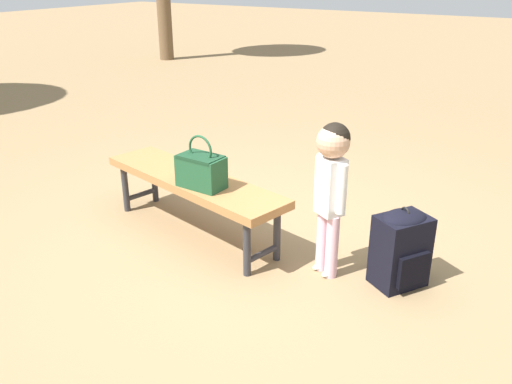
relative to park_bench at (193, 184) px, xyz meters
name	(u,v)px	position (x,y,z in m)	size (l,w,h in m)	color
ground_plane	(263,246)	(0.54, 0.10, -0.39)	(40.00, 40.00, 0.00)	#8C704C
park_bench	(193,184)	(0.00, 0.00, 0.00)	(1.65, 0.74, 0.45)	#9E6B3D
handbag	(201,170)	(0.17, -0.12, 0.18)	(0.33, 0.19, 0.37)	#1E4C2D
child_standing	(331,176)	(1.07, 0.01, 0.28)	(0.25, 0.20, 1.00)	#E5B2C6
backpack_large	(401,246)	(1.50, 0.13, -0.13)	(0.36, 0.39, 0.53)	black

